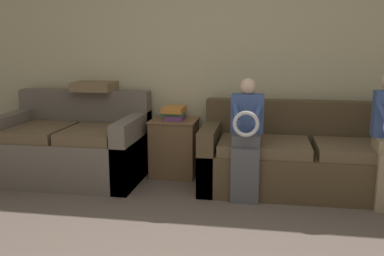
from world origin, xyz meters
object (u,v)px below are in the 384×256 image
child_left_seated (246,135)px  side_shelf (174,147)px  couch_main (310,159)px  couch_side (73,147)px  book_stack (174,113)px  throw_pillow (96,86)px

child_left_seated → side_shelf: size_ratio=1.80×
child_left_seated → couch_main: bearing=30.3°
couch_side → book_stack: size_ratio=4.80×
couch_side → side_shelf: 1.10m
couch_main → book_stack: (-1.43, 0.23, 0.39)m
child_left_seated → throw_pillow: bearing=158.3°
side_shelf → throw_pillow: bearing=173.8°
couch_main → couch_side: couch_side is taller
throw_pillow → side_shelf: bearing=-6.2°
side_shelf → book_stack: bearing=69.3°
couch_side → child_left_seated: child_left_seated is taller
couch_main → side_shelf: 1.45m
side_shelf → throw_pillow: 1.13m
child_left_seated → book_stack: bearing=143.6°
couch_main → throw_pillow: (-2.36, 0.33, 0.66)m
couch_main → book_stack: size_ratio=6.81×
couch_side → throw_pillow: bearing=68.1°
couch_main → couch_side: size_ratio=1.42×
child_left_seated → book_stack: size_ratio=3.56×
child_left_seated → book_stack: 1.01m
side_shelf → throw_pillow: throw_pillow is taller
book_stack → throw_pillow: 0.97m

